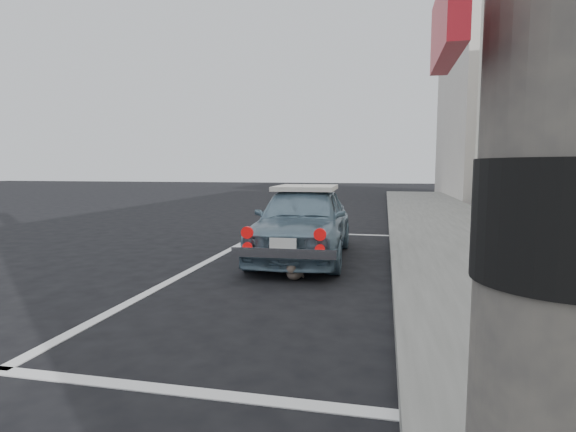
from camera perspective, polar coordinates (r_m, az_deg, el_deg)
name	(u,v)px	position (r m, az deg, el deg)	size (l,w,h in m)	color
ground	(154,354)	(3.72, -16.64, -16.39)	(80.00, 80.00, 0.00)	black
sidewalk	(530,296)	(5.39, 28.37, -8.95)	(2.80, 40.00, 0.15)	#63625E
building_far	(488,113)	(23.61, 24.02, 11.89)	(3.50, 10.00, 8.00)	beige
pline_rear	(187,392)	(3.10, -12.72, -20.93)	(3.00, 0.12, 0.01)	silver
pline_front	(327,234)	(9.67, 4.97, -2.26)	(3.00, 0.12, 0.01)	silver
pline_side	(201,265)	(6.68, -11.01, -6.13)	(0.12, 7.00, 0.01)	silver
retro_coupe	(303,221)	(7.06, 1.93, -0.60)	(1.47, 3.43, 1.15)	slate
cat	(295,271)	(5.70, 0.84, -7.01)	(0.25, 0.45, 0.24)	#63594B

